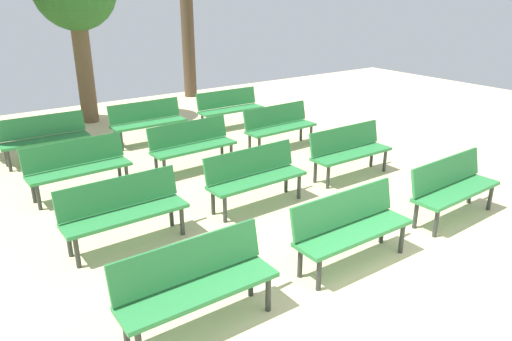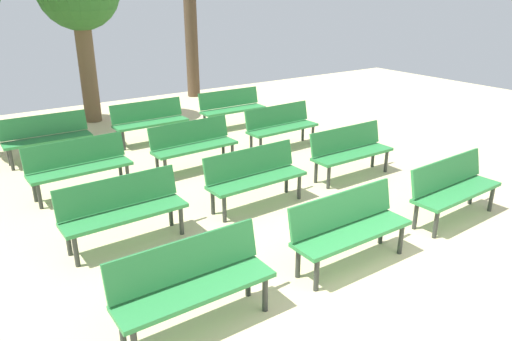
{
  "view_description": "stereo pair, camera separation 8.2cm",
  "coord_description": "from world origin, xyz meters",
  "px_view_note": "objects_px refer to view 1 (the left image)",
  "views": [
    {
      "loc": [
        -3.93,
        -1.97,
        3.14
      ],
      "look_at": [
        0.0,
        3.6,
        0.55
      ],
      "focal_mm": 33.66,
      "sensor_mm": 36.0,
      "label": 1
    },
    {
      "loc": [
        -3.86,
        -2.01,
        3.14
      ],
      "look_at": [
        0.0,
        3.6,
        0.55
      ],
      "focal_mm": 33.66,
      "sensor_mm": 36.0,
      "label": 2
    }
  ],
  "objects_px": {
    "bench_r0_c0": "(196,280)",
    "bench_r2_c2": "(279,124)",
    "bench_r3_c0": "(44,136)",
    "bench_r3_c2": "(229,106)",
    "bench_r0_c2": "(453,185)",
    "bench_r1_c1": "(255,174)",
    "bench_r1_c2": "(349,149)",
    "tree_3": "(188,38)",
    "bench_r0_c1": "(350,225)",
    "bench_r2_c0": "(78,165)",
    "bench_r2_c1": "(192,143)",
    "bench_r1_c0": "(123,208)",
    "bench_r3_c1": "(148,119)"
  },
  "relations": [
    {
      "from": "bench_r3_c1",
      "to": "bench_r0_c2",
      "type": "bearing_deg",
      "value": -71.0
    },
    {
      "from": "bench_r3_c0",
      "to": "bench_r3_c2",
      "type": "relative_size",
      "value": 1.0
    },
    {
      "from": "bench_r1_c0",
      "to": "bench_r3_c1",
      "type": "bearing_deg",
      "value": 61.91
    },
    {
      "from": "bench_r2_c0",
      "to": "bench_r3_c0",
      "type": "xyz_separation_m",
      "value": [
        -0.05,
        2.01,
        0.0
      ]
    },
    {
      "from": "bench_r0_c2",
      "to": "bench_r1_c1",
      "type": "distance_m",
      "value": 2.88
    },
    {
      "from": "bench_r0_c2",
      "to": "bench_r1_c1",
      "type": "bearing_deg",
      "value": 134.12
    },
    {
      "from": "bench_r0_c0",
      "to": "bench_r2_c0",
      "type": "bearing_deg",
      "value": 89.81
    },
    {
      "from": "bench_r0_c2",
      "to": "tree_3",
      "type": "bearing_deg",
      "value": 82.57
    },
    {
      "from": "bench_r0_c0",
      "to": "bench_r3_c1",
      "type": "distance_m",
      "value": 6.32
    },
    {
      "from": "bench_r0_c1",
      "to": "bench_r3_c0",
      "type": "bearing_deg",
      "value": 109.23
    },
    {
      "from": "bench_r1_c2",
      "to": "bench_r2_c1",
      "type": "xyz_separation_m",
      "value": [
        -2.1,
        1.9,
        0.0
      ]
    },
    {
      "from": "bench_r0_c0",
      "to": "bench_r3_c0",
      "type": "height_order",
      "value": "same"
    },
    {
      "from": "bench_r1_c2",
      "to": "bench_r3_c1",
      "type": "xyz_separation_m",
      "value": [
        -2.09,
        3.93,
        0.0
      ]
    },
    {
      "from": "bench_r0_c1",
      "to": "bench_r3_c1",
      "type": "distance_m",
      "value": 6.0
    },
    {
      "from": "bench_r1_c2",
      "to": "bench_r3_c0",
      "type": "xyz_separation_m",
      "value": [
        -4.2,
        3.93,
        0.0
      ]
    },
    {
      "from": "bench_r0_c2",
      "to": "bench_r2_c1",
      "type": "bearing_deg",
      "value": 115.99
    },
    {
      "from": "bench_r0_c0",
      "to": "bench_r2_c1",
      "type": "distance_m",
      "value": 4.45
    },
    {
      "from": "bench_r2_c2",
      "to": "bench_r3_c2",
      "type": "xyz_separation_m",
      "value": [
        0.02,
        1.96,
        0.0
      ]
    },
    {
      "from": "bench_r0_c2",
      "to": "bench_r2_c0",
      "type": "relative_size",
      "value": 1.0
    },
    {
      "from": "bench_r0_c1",
      "to": "bench_r1_c1",
      "type": "relative_size",
      "value": 0.99
    },
    {
      "from": "bench_r3_c0",
      "to": "bench_r2_c1",
      "type": "bearing_deg",
      "value": -43.23
    },
    {
      "from": "bench_r0_c1",
      "to": "bench_r2_c0",
      "type": "height_order",
      "value": "same"
    },
    {
      "from": "bench_r1_c2",
      "to": "bench_r3_c2",
      "type": "xyz_separation_m",
      "value": [
        0.01,
        3.96,
        0.0
      ]
    },
    {
      "from": "bench_r3_c1",
      "to": "tree_3",
      "type": "distance_m",
      "value": 4.95
    },
    {
      "from": "bench_r3_c1",
      "to": "bench_r3_c0",
      "type": "bearing_deg",
      "value": 179.75
    },
    {
      "from": "bench_r1_c1",
      "to": "bench_r0_c0",
      "type": "bearing_deg",
      "value": -137.75
    },
    {
      "from": "bench_r1_c0",
      "to": "bench_r3_c2",
      "type": "xyz_separation_m",
      "value": [
        4.15,
        4.02,
        0.0
      ]
    },
    {
      "from": "bench_r0_c0",
      "to": "bench_r1_c1",
      "type": "bearing_deg",
      "value": 43.65
    },
    {
      "from": "bench_r2_c2",
      "to": "bench_r3_c0",
      "type": "distance_m",
      "value": 4.61
    },
    {
      "from": "bench_r2_c0",
      "to": "bench_r3_c0",
      "type": "height_order",
      "value": "same"
    },
    {
      "from": "bench_r0_c0",
      "to": "tree_3",
      "type": "height_order",
      "value": "tree_3"
    },
    {
      "from": "bench_r0_c0",
      "to": "bench_r2_c2",
      "type": "distance_m",
      "value": 5.8
    },
    {
      "from": "bench_r0_c0",
      "to": "bench_r0_c2",
      "type": "xyz_separation_m",
      "value": [
        4.17,
        0.0,
        0.0
      ]
    },
    {
      "from": "bench_r0_c2",
      "to": "bench_r1_c2",
      "type": "relative_size",
      "value": 1.01
    },
    {
      "from": "bench_r0_c2",
      "to": "bench_r3_c1",
      "type": "distance_m",
      "value": 6.33
    },
    {
      "from": "bench_r1_c0",
      "to": "bench_r3_c2",
      "type": "relative_size",
      "value": 1.0
    },
    {
      "from": "bench_r0_c2",
      "to": "bench_r1_c0",
      "type": "xyz_separation_m",
      "value": [
        -4.14,
        1.98,
        0.0
      ]
    },
    {
      "from": "bench_r1_c1",
      "to": "tree_3",
      "type": "relative_size",
      "value": 0.46
    },
    {
      "from": "bench_r2_c1",
      "to": "bench_r0_c2",
      "type": "bearing_deg",
      "value": -63.98
    },
    {
      "from": "bench_r0_c0",
      "to": "bench_r3_c2",
      "type": "bearing_deg",
      "value": 55.27
    },
    {
      "from": "bench_r3_c2",
      "to": "bench_r3_c0",
      "type": "bearing_deg",
      "value": -179.09
    },
    {
      "from": "tree_3",
      "to": "bench_r0_c2",
      "type": "bearing_deg",
      "value": -95.31
    },
    {
      "from": "bench_r1_c2",
      "to": "bench_r2_c2",
      "type": "bearing_deg",
      "value": 90.52
    },
    {
      "from": "bench_r1_c0",
      "to": "bench_r2_c2",
      "type": "xyz_separation_m",
      "value": [
        4.13,
        2.06,
        0.0
      ]
    },
    {
      "from": "bench_r0_c1",
      "to": "bench_r2_c1",
      "type": "height_order",
      "value": "same"
    },
    {
      "from": "bench_r1_c2",
      "to": "bench_r2_c2",
      "type": "distance_m",
      "value": 2.0
    },
    {
      "from": "bench_r2_c1",
      "to": "bench_r2_c2",
      "type": "distance_m",
      "value": 2.09
    },
    {
      "from": "bench_r1_c2",
      "to": "tree_3",
      "type": "height_order",
      "value": "tree_3"
    },
    {
      "from": "bench_r2_c0",
      "to": "tree_3",
      "type": "bearing_deg",
      "value": 46.72
    },
    {
      "from": "bench_r0_c1",
      "to": "tree_3",
      "type": "height_order",
      "value": "tree_3"
    }
  ]
}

